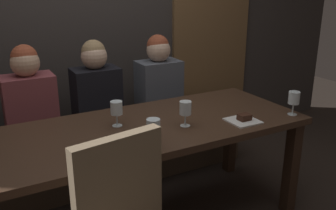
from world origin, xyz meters
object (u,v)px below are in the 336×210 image
banquette_bench (105,156)px  wine_glass_end_left (153,127)px  diner_near_end (159,81)px  dessert_plate (243,119)px  diner_bearded (30,100)px  wine_glass_center_front (185,109)px  diner_far_end (96,90)px  wine_glass_near_left (117,109)px  wine_glass_center_back (294,99)px  dining_table (138,139)px

banquette_bench → wine_glass_end_left: 1.20m
diner_near_end → dessert_plate: (0.13, -0.97, -0.05)m
diner_bearded → dessert_plate: bearing=-39.0°
banquette_bench → wine_glass_center_front: wine_glass_center_front is taller
diner_far_end → wine_glass_near_left: (-0.08, -0.66, 0.05)m
wine_glass_center_front → wine_glass_near_left: size_ratio=1.00×
wine_glass_center_back → wine_glass_near_left: size_ratio=1.00×
diner_near_end → wine_glass_end_left: diner_near_end is taller
wine_glass_end_left → dessert_plate: wine_glass_end_left is taller
dining_table → diner_bearded: 0.89m
wine_glass_center_back → dessert_plate: 0.40m
dining_table → wine_glass_end_left: (-0.05, -0.32, 0.20)m
wine_glass_end_left → wine_glass_near_left: bearing=99.1°
dessert_plate → diner_bearded: bearing=141.0°
diner_bearded → wine_glass_near_left: bearing=-56.0°
dining_table → wine_glass_center_back: size_ratio=13.41×
wine_glass_end_left → diner_near_end: bearing=61.3°
diner_far_end → wine_glass_end_left: bearing=-91.1°
wine_glass_center_front → wine_glass_near_left: bearing=151.1°
wine_glass_near_left → dessert_plate: size_ratio=0.86×
diner_near_end → wine_glass_center_back: size_ratio=4.56×
banquette_bench → wine_glass_near_left: size_ratio=15.24×
diner_near_end → diner_bearded: bearing=-179.3°
dining_table → wine_glass_center_front: wine_glass_center_front is taller
banquette_bench → diner_far_end: diner_far_end is taller
wine_glass_center_back → dining_table: bearing=163.2°
diner_near_end → wine_glass_end_left: 1.18m
diner_near_end → dining_table: bearing=-125.9°
dining_table → diner_far_end: bearing=92.3°
diner_far_end → dessert_plate: bearing=-55.6°
diner_far_end → wine_glass_center_back: bearing=-44.6°
wine_glass_near_left → banquette_bench: bearing=79.9°
dining_table → diner_near_end: diner_near_end is taller
wine_glass_center_back → wine_glass_near_left: bearing=161.5°
dessert_plate → wine_glass_center_front: bearing=162.9°
wine_glass_center_front → wine_glass_near_left: same height
diner_near_end → wine_glass_near_left: (-0.63, -0.64, 0.05)m
diner_bearded → dessert_plate: diner_bearded is taller
dining_table → wine_glass_end_left: 0.38m
diner_near_end → wine_glass_near_left: bearing=-134.4°
diner_bearded → wine_glass_center_back: size_ratio=4.58×
banquette_bench → diner_near_end: bearing=1.5°
diner_near_end → banquette_bench: bearing=-178.5°
banquette_bench → diner_far_end: bearing=135.2°
wine_glass_end_left → dining_table: bearing=81.3°
diner_far_end → wine_glass_center_front: diner_far_end is taller
diner_bearded → diner_far_end: size_ratio=1.01×
banquette_bench → wine_glass_end_left: bearing=-92.7°
banquette_bench → wine_glass_center_front: size_ratio=15.24×
banquette_bench → wine_glass_end_left: wine_glass_end_left is taller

